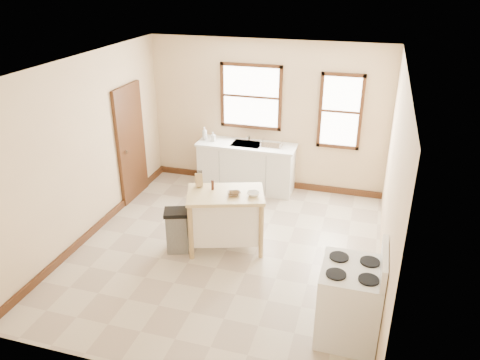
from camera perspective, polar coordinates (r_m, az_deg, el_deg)
name	(u,v)px	position (r m, az deg, el deg)	size (l,w,h in m)	color
floor	(226,250)	(7.23, -1.67, -8.54)	(5.00, 5.00, 0.00)	#C4B49B
ceiling	(224,65)	(6.16, -2.00, 13.82)	(5.00, 5.00, 0.00)	white
wall_back	(267,116)	(8.83, 3.25, 7.80)	(4.50, 0.04, 2.80)	beige
wall_left	(85,150)	(7.53, -18.35, 3.53)	(0.04, 5.00, 2.80)	beige
wall_right	(392,185)	(6.29, 18.06, -0.60)	(0.04, 5.00, 2.80)	beige
window_main	(251,97)	(8.79, 1.34, 10.12)	(1.17, 0.06, 1.22)	#3E2211
window_side	(341,112)	(8.57, 12.15, 8.15)	(0.77, 0.06, 1.37)	#3E2211
door_left	(131,143)	(8.66, -13.14, 4.38)	(0.06, 0.90, 2.10)	#3E2211
baseboard_back	(265,182)	(9.28, 3.01, -0.19)	(4.50, 0.04, 0.12)	#3E2211
baseboard_left	(98,226)	(8.07, -16.92, -5.39)	(0.04, 5.00, 0.12)	#3E2211
sink_counter	(246,166)	(8.95, 0.79, 1.67)	(1.86, 0.62, 0.92)	silver
faucet	(249,135)	(8.91, 1.13, 5.48)	(0.03, 0.03, 0.22)	silver
soap_bottle_a	(205,133)	(8.98, -4.33, 5.69)	(0.10, 0.10, 0.25)	#B2B2B2
soap_bottle_b	(213,137)	(8.92, -3.30, 5.32)	(0.08, 0.08, 0.18)	#B2B2B2
dish_rack	(272,144)	(8.67, 3.90, 4.43)	(0.38, 0.29, 0.10)	silver
kitchen_island	(226,220)	(7.08, -1.73, -4.93)	(1.12, 0.72, 0.92)	#FAD893
knife_block	(199,180)	(7.05, -5.03, -0.06)	(0.10, 0.10, 0.20)	tan
pepper_grinder	(213,185)	(6.95, -3.36, -0.62)	(0.04, 0.04, 0.15)	#3D1C10
bowl_a	(233,194)	(6.78, -0.82, -1.72)	(0.18, 0.18, 0.04)	brown
bowl_b	(236,193)	(6.83, -0.53, -1.58)	(0.14, 0.14, 0.04)	brown
bowl_c	(253,194)	(6.78, 1.63, -1.71)	(0.18, 0.18, 0.06)	white
trash_bin	(177,231)	(7.11, -7.67, -6.14)	(0.35, 0.30, 0.68)	slate
gas_stove	(350,293)	(5.57, 13.30, -13.21)	(0.74, 0.75, 1.19)	white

